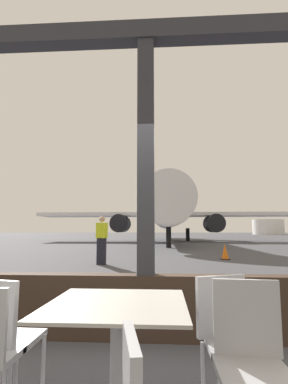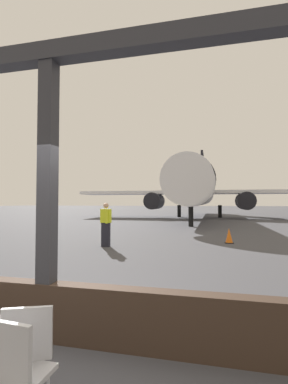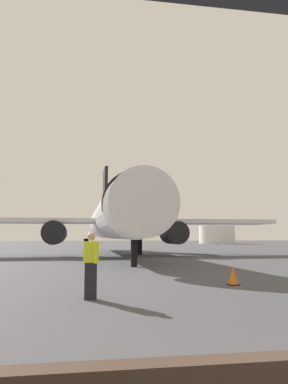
# 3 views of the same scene
# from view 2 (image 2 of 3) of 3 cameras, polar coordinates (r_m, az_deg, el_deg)

# --- Properties ---
(ground_plane) EXTENTS (220.00, 220.00, 0.00)m
(ground_plane) POSITION_cam_2_polar(r_m,az_deg,el_deg) (43.38, 10.86, -4.44)
(ground_plane) COLOR #424247
(window_frame) EXTENTS (7.99, 0.24, 3.86)m
(window_frame) POSITION_cam_2_polar(r_m,az_deg,el_deg) (3.94, -18.99, -8.31)
(window_frame) COLOR #38281E
(window_frame) RESTS_ON ground
(cafe_chair_side_extra) EXTENTS (0.50, 0.50, 0.90)m
(cafe_chair_side_extra) POSITION_cam_2_polar(r_m,az_deg,el_deg) (2.72, -23.16, -28.61)
(cafe_chair_side_extra) COLOR #B2B2B7
(cafe_chair_side_extra) RESTS_ON ground
(airplane) EXTENTS (28.22, 31.81, 10.03)m
(airplane) POSITION_cam_2_polar(r_m,az_deg,el_deg) (33.16, 10.94, 0.43)
(airplane) COLOR silver
(airplane) RESTS_ON ground
(ground_crew_worker) EXTENTS (0.40, 0.52, 1.74)m
(ground_crew_worker) POSITION_cam_2_polar(r_m,az_deg,el_deg) (11.45, -7.71, -6.41)
(ground_crew_worker) COLOR black
(ground_crew_worker) RESTS_ON ground
(traffic_cone) EXTENTS (0.36, 0.36, 0.65)m
(traffic_cone) POSITION_cam_2_polar(r_m,az_deg,el_deg) (12.91, 16.79, -8.50)
(traffic_cone) COLOR orange
(traffic_cone) RESTS_ON ground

